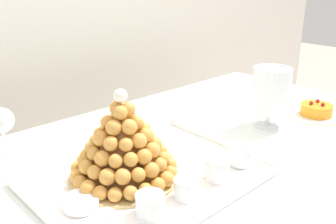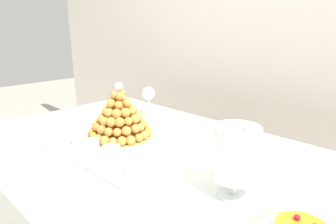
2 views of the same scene
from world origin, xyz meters
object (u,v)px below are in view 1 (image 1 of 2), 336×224
croquembouche (123,146)px  serving_tray (150,176)px  macaron_goblet (271,91)px  dessert_cup_mid_right (217,170)px  fruit_tart_plate (316,112)px  dessert_cup_centre (186,190)px  creme_brulee_ramekin (81,202)px  dessert_cup_mid_left (150,205)px  wine_glass (1,122)px  dessert_cup_right (240,156)px

croquembouche → serving_tray: bearing=-31.4°
macaron_goblet → croquembouche: bearing=175.6°
dessert_cup_mid_right → fruit_tart_plate: 0.62m
dessert_cup_mid_right → fruit_tart_plate: (0.62, 0.05, -0.02)m
dessert_cup_centre → fruit_tart_plate: bearing=4.4°
fruit_tart_plate → creme_brulee_ramekin: bearing=175.3°
dessert_cup_mid_left → macaron_goblet: size_ratio=0.30×
serving_tray → wine_glass: 0.43m
dessert_cup_centre → dessert_cup_right: bearing=3.5°
serving_tray → dessert_cup_right: dessert_cup_right is taller
fruit_tart_plate → dessert_cup_mid_right: bearing=-175.2°
dessert_cup_mid_right → dessert_cup_mid_left: bearing=179.3°
dessert_cup_mid_left → wine_glass: 0.50m
fruit_tart_plate → dessert_cup_right: bearing=-175.2°
dessert_cup_right → creme_brulee_ramekin: 0.43m
dessert_cup_centre → creme_brulee_ramekin: bearing=145.6°
fruit_tart_plate → dessert_cup_mid_left: bearing=-176.6°
macaron_goblet → fruit_tart_plate: (0.21, -0.07, -0.11)m
serving_tray → dessert_cup_mid_right: dessert_cup_mid_right is taller
creme_brulee_ramekin → fruit_tart_plate: (0.92, -0.08, -0.00)m
dessert_cup_right → macaron_goblet: 0.33m
croquembouche → dessert_cup_right: croquembouche is taller
croquembouche → creme_brulee_ramekin: croquembouche is taller
dessert_cup_mid_right → fruit_tart_plate: dessert_cup_mid_right is taller
croquembouche → wine_glass: 0.36m
serving_tray → croquembouche: bearing=148.6°
creme_brulee_ramekin → wine_glass: bearing=94.5°
dessert_cup_mid_left → macaron_goblet: 0.64m
serving_tray → dessert_cup_mid_left: bearing=-129.8°
dessert_cup_centre → wine_glass: bearing=114.5°
dessert_cup_mid_left → dessert_cup_centre: same height
dessert_cup_mid_right → fruit_tart_plate: size_ratio=0.28×
dessert_cup_mid_left → macaron_goblet: macaron_goblet is taller
dessert_cup_right → wine_glass: wine_glass is taller
dessert_cup_mid_left → creme_brulee_ramekin: 0.16m
serving_tray → creme_brulee_ramekin: bearing=-179.5°
dessert_cup_right → dessert_cup_centre: bearing=-176.5°
creme_brulee_ramekin → dessert_cup_mid_left: bearing=-53.0°
serving_tray → dessert_cup_centre: size_ratio=10.27×
dessert_cup_mid_left → dessert_cup_mid_right: 0.21m
dessert_cup_mid_left → dessert_cup_right: 0.32m
creme_brulee_ramekin → fruit_tart_plate: size_ratio=0.37×
wine_glass → serving_tray: bearing=-57.1°
serving_tray → wine_glass: wine_glass is taller
fruit_tart_plate → wine_glass: 1.05m
croquembouche → dessert_cup_mid_right: (0.16, -0.16, -0.06)m
fruit_tart_plate → wine_glass: wine_glass is taller
wine_glass → fruit_tart_plate: bearing=-24.1°
dessert_cup_mid_left → wine_glass: (-0.12, 0.48, 0.08)m
croquembouche → dessert_cup_centre: croquembouche is taller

